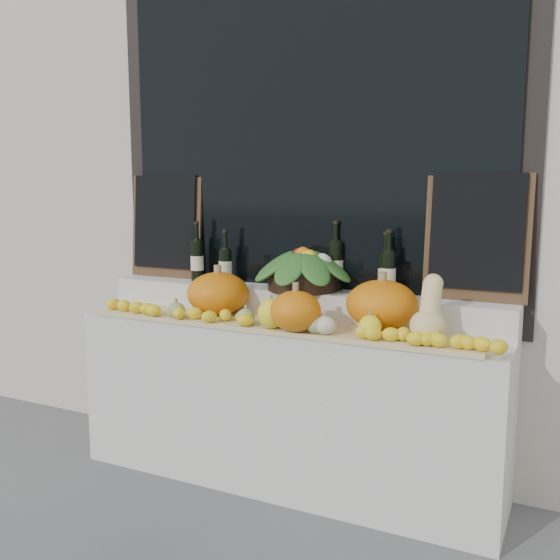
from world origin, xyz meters
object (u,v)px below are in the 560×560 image
at_px(pumpkin_right, 382,304).
at_px(produce_bowl, 303,268).
at_px(wine_bottle_tall, 335,265).
at_px(pumpkin_left, 218,293).
at_px(butternut_squash, 429,314).

xyz_separation_m(pumpkin_right, produce_bowl, (-0.49, 0.15, 0.13)).
xyz_separation_m(pumpkin_right, wine_bottle_tall, (-0.33, 0.23, 0.15)).
xyz_separation_m(pumpkin_left, produce_bowl, (0.42, 0.20, 0.14)).
bearing_deg(butternut_squash, pumpkin_right, 152.56).
distance_m(pumpkin_left, pumpkin_right, 0.91).
relative_size(pumpkin_left, pumpkin_right, 0.96).
xyz_separation_m(pumpkin_left, pumpkin_right, (0.90, 0.05, 0.01)).
height_order(pumpkin_left, produce_bowl, produce_bowl).
relative_size(butternut_squash, produce_bowl, 0.51).
bearing_deg(produce_bowl, wine_bottle_tall, 28.24).
distance_m(produce_bowl, wine_bottle_tall, 0.18).
bearing_deg(wine_bottle_tall, butternut_squash, -31.60).
xyz_separation_m(butternut_squash, produce_bowl, (-0.75, 0.28, 0.13)).
xyz_separation_m(pumpkin_right, butternut_squash, (0.26, -0.14, -0.00)).
xyz_separation_m(butternut_squash, wine_bottle_tall, (-0.59, 0.36, 0.15)).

